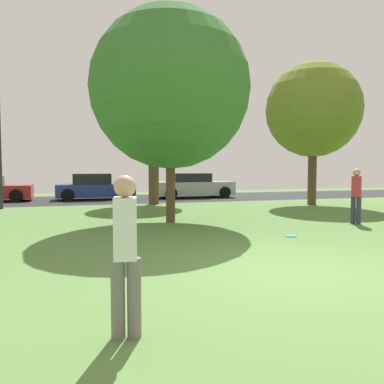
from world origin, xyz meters
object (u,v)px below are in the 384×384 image
at_px(person_bystander, 126,249).
at_px(frisbee_disc, 291,236).
at_px(oak_tree_right, 313,110).
at_px(parked_car_silver, 193,186).
at_px(street_lamp_post, 0,154).
at_px(person_thrower, 356,194).
at_px(birch_tree_lone, 153,117).
at_px(parked_car_blue, 95,188).
at_px(oak_tree_left, 170,89).

xyz_separation_m(person_bystander, frisbee_disc, (4.69, 4.62, -0.88)).
distance_m(oak_tree_right, parked_car_silver, 7.93).
height_order(parked_car_silver, street_lamp_post, street_lamp_post).
height_order(oak_tree_right, street_lamp_post, oak_tree_right).
height_order(oak_tree_right, person_bystander, oak_tree_right).
distance_m(person_thrower, street_lamp_post, 13.60).
bearing_deg(frisbee_disc, oak_tree_right, 52.76).
relative_size(birch_tree_lone, parked_car_blue, 1.45).
bearing_deg(oak_tree_right, person_thrower, -112.62).
relative_size(parked_car_blue, street_lamp_post, 0.90).
xyz_separation_m(oak_tree_left, person_bystander, (-2.48, -8.01, -3.22)).
xyz_separation_m(oak_tree_left, street_lamp_post, (-5.70, 5.91, -1.86)).
bearing_deg(parked_car_blue, street_lamp_post, -135.70).
bearing_deg(birch_tree_lone, street_lamp_post, -177.25).
distance_m(person_bystander, street_lamp_post, 14.36).
xyz_separation_m(oak_tree_right, parked_car_silver, (-3.93, 5.82, -3.68)).
bearing_deg(frisbee_disc, person_thrower, 23.71).
bearing_deg(oak_tree_left, street_lamp_post, 133.96).
height_order(birch_tree_lone, parked_car_blue, birch_tree_lone).
relative_size(birch_tree_lone, street_lamp_post, 1.32).
distance_m(person_bystander, parked_car_silver, 18.70).
distance_m(oak_tree_left, frisbee_disc, 5.76).
relative_size(person_bystander, frisbee_disc, 6.02).
height_order(parked_car_blue, parked_car_silver, parked_car_silver).
bearing_deg(birch_tree_lone, parked_car_silver, 48.69).
height_order(person_thrower, frisbee_disc, person_thrower).
xyz_separation_m(oak_tree_right, street_lamp_post, (-13.38, 2.12, -2.08)).
height_order(person_thrower, parked_car_blue, person_thrower).
bearing_deg(birch_tree_lone, oak_tree_right, -19.35).
relative_size(oak_tree_left, birch_tree_lone, 1.11).
relative_size(birch_tree_lone, frisbee_disc, 21.92).
relative_size(oak_tree_left, parked_car_silver, 1.48).
distance_m(oak_tree_right, birch_tree_lone, 7.33).
xyz_separation_m(oak_tree_right, frisbee_disc, (-5.46, -7.19, -4.31)).
xyz_separation_m(parked_car_blue, parked_car_silver, (5.46, -0.19, 0.01)).
bearing_deg(parked_car_silver, street_lamp_post, -158.59).
distance_m(frisbee_disc, parked_car_blue, 13.78).
bearing_deg(person_bystander, birch_tree_lone, -3.33).
xyz_separation_m(person_thrower, frisbee_disc, (-3.02, -1.33, -0.91)).
distance_m(oak_tree_left, parked_car_blue, 10.54).
bearing_deg(oak_tree_right, person_bystander, -130.69).
xyz_separation_m(oak_tree_left, person_thrower, (5.23, -2.06, -3.19)).
height_order(birch_tree_lone, person_thrower, birch_tree_lone).
distance_m(oak_tree_left, person_bystander, 8.98).
distance_m(birch_tree_lone, parked_car_blue, 5.53).
bearing_deg(person_bystander, oak_tree_right, -31.19).
relative_size(person_bystander, parked_car_silver, 0.37).
distance_m(oak_tree_left, oak_tree_right, 8.56).
bearing_deg(person_thrower, birch_tree_lone, -99.13).
bearing_deg(birch_tree_lone, oak_tree_left, -96.98).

